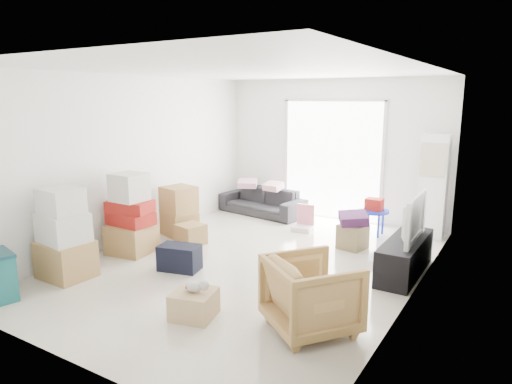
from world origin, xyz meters
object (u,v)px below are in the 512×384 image
at_px(tv_console, 405,257).
at_px(armchair, 312,291).
at_px(wood_crate, 194,304).
at_px(ottoman, 353,237).
at_px(kids_table, 374,209).
at_px(television, 406,234).
at_px(sofa, 262,197).
at_px(ac_tower, 433,187).

relative_size(tv_console, armchair, 1.72).
bearing_deg(wood_crate, armchair, 18.57).
relative_size(tv_console, ottoman, 3.78).
xyz_separation_m(tv_console, wood_crate, (-1.64, -2.46, -0.10)).
bearing_deg(kids_table, ottoman, -93.60).
height_order(tv_console, ottoman, tv_console).
relative_size(television, sofa, 0.58).
bearing_deg(television, sofa, 60.52).
relative_size(tv_console, kids_table, 2.25).
height_order(television, sofa, sofa).
distance_m(tv_console, wood_crate, 2.96).
height_order(sofa, armchair, armchair).
relative_size(tv_console, wood_crate, 3.31).
height_order(ac_tower, kids_table, ac_tower).
xyz_separation_m(kids_table, wood_crate, (-0.73, -4.00, -0.31)).
xyz_separation_m(tv_console, kids_table, (-0.91, 1.54, 0.22)).
bearing_deg(kids_table, ac_tower, 24.13).
relative_size(sofa, ottoman, 4.69).
bearing_deg(wood_crate, sofa, 111.33).
relative_size(ottoman, kids_table, 0.60).
bearing_deg(wood_crate, ottoman, 77.79).
height_order(sofa, kids_table, sofa).
bearing_deg(television, ac_tower, 0.33).
xyz_separation_m(armchair, kids_table, (-0.47, 3.59, 0.04)).
relative_size(armchair, kids_table, 1.31).
bearing_deg(ottoman, wood_crate, -102.21).
bearing_deg(tv_console, wood_crate, -123.72).
bearing_deg(sofa, wood_crate, -60.56).
relative_size(armchair, wood_crate, 1.93).
height_order(ottoman, kids_table, kids_table).
relative_size(ac_tower, armchair, 2.07).
xyz_separation_m(ac_tower, sofa, (-3.24, -0.15, -0.52)).
height_order(tv_console, wood_crate, tv_console).
xyz_separation_m(tv_console, ottoman, (-0.97, 0.66, -0.05)).
relative_size(television, ottoman, 2.74).
xyz_separation_m(ac_tower, television, (0.05, -1.93, -0.32)).
height_order(ottoman, wood_crate, ottoman).
bearing_deg(television, ottoman, 54.65).
distance_m(television, wood_crate, 2.98).
distance_m(tv_console, sofa, 3.74).
xyz_separation_m(ottoman, kids_table, (0.06, 0.88, 0.27)).
height_order(tv_console, sofa, sofa).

